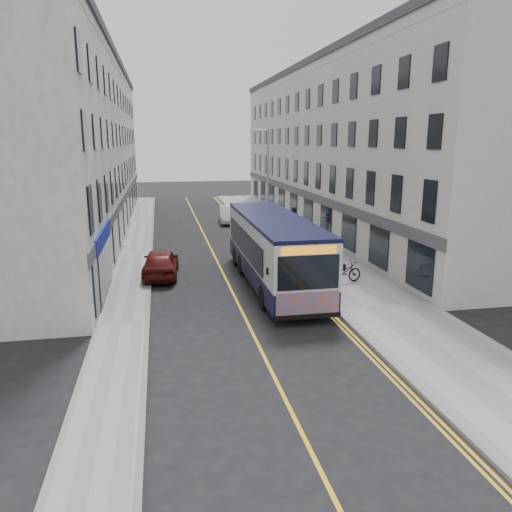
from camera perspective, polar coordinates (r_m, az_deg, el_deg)
name	(u,v)px	position (r m, az deg, el deg)	size (l,w,h in m)	color
ground	(241,309)	(22.12, -1.78, -6.03)	(140.00, 140.00, 0.00)	black
pavement_east	(302,246)	(34.75, 5.25, 1.13)	(4.50, 64.00, 0.12)	gray
pavement_west	(136,253)	(33.46, -13.60, 0.34)	(2.00, 64.00, 0.12)	gray
kerb_east	(270,247)	(34.20, 1.62, 0.99)	(0.18, 64.00, 0.13)	slate
kerb_west	(151,252)	(33.43, -11.89, 0.42)	(0.18, 64.00, 0.13)	slate
road_centre_line	(212,251)	(33.59, -5.05, 0.61)	(0.12, 64.00, 0.01)	#F3AE15
road_dbl_yellow_inner	(264,249)	(34.12, 0.88, 0.86)	(0.10, 64.00, 0.01)	#F3AE15
road_dbl_yellow_outer	(267,248)	(34.16, 1.21, 0.87)	(0.10, 64.00, 0.01)	#F3AE15
terrace_east	(333,149)	(44.19, 8.82, 12.00)	(6.00, 46.00, 13.00)	silver
terrace_west	(83,150)	(42.03, -19.13, 11.40)	(6.00, 46.00, 13.00)	white
streetlamp	(267,182)	(35.54, 1.23, 8.49)	(1.32, 0.18, 8.00)	#989BA0
city_bus	(274,248)	(25.18, 2.02, 0.90)	(2.82, 12.12, 3.52)	black
bicycle	(343,272)	(25.82, 9.92, -1.85)	(0.73, 2.10, 1.10)	black
pedestrian_near	(289,240)	(31.87, 3.76, 1.86)	(0.67, 0.44, 1.84)	#986245
pedestrian_far	(295,220)	(39.24, 4.43, 4.11)	(0.98, 0.76, 2.02)	black
car_white	(229,215)	(44.81, -3.15, 4.75)	(1.56, 4.48, 1.47)	silver
car_maroon	(161,263)	(27.46, -10.85, -0.76)	(1.83, 4.56, 1.55)	#530F0D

